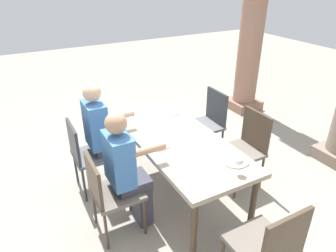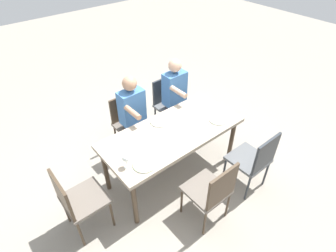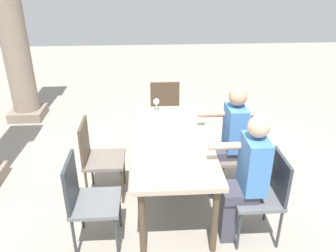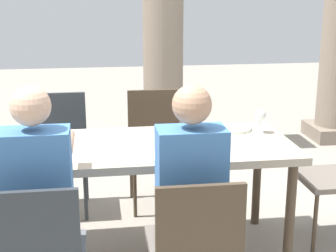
{
  "view_description": "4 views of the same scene",
  "coord_description": "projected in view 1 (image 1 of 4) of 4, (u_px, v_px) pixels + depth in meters",
  "views": [
    {
      "loc": [
        2.37,
        -1.42,
        2.33
      ],
      "look_at": [
        -0.14,
        -0.05,
        0.86
      ],
      "focal_mm": 32.98,
      "sensor_mm": 36.0,
      "label": 1
    },
    {
      "loc": [
        1.7,
        1.97,
        2.93
      ],
      "look_at": [
        -0.0,
        -0.09,
        0.78
      ],
      "focal_mm": 29.4,
      "sensor_mm": 36.0,
      "label": 2
    },
    {
      "loc": [
        -3.14,
        0.24,
        2.43
      ],
      "look_at": [
        0.06,
        0.04,
        0.88
      ],
      "focal_mm": 36.29,
      "sensor_mm": 36.0,
      "label": 3
    },
    {
      "loc": [
        -0.32,
        -3.01,
        1.72
      ],
      "look_at": [
        0.1,
        -0.08,
        0.89
      ],
      "focal_mm": 54.19,
      "sensor_mm": 36.0,
      "label": 4
    }
  ],
  "objects": [
    {
      "name": "plate_0",
      "position": [
        169.0,
        113.0,
        3.73
      ],
      "size": [
        0.23,
        0.23,
        0.02
      ],
      "color": "white",
      "rests_on": "dining_table"
    },
    {
      "name": "diner_woman_green",
      "position": [
        103.0,
        134.0,
        3.43
      ],
      "size": [
        0.35,
        0.49,
        1.28
      ],
      "color": "#3F3F4C",
      "rests_on": "ground"
    },
    {
      "name": "chair_west_south",
      "position": [
        87.0,
        152.0,
        3.43
      ],
      "size": [
        0.44,
        0.44,
        0.87
      ],
      "color": "#5B5E61",
      "rests_on": "ground"
    },
    {
      "name": "chair_mid_north",
      "position": [
        246.0,
        145.0,
        3.53
      ],
      "size": [
        0.44,
        0.44,
        0.91
      ],
      "color": "#6A6158",
      "rests_on": "ground"
    },
    {
      "name": "spoon_2",
      "position": [
        246.0,
        169.0,
        2.69
      ],
      "size": [
        0.02,
        0.17,
        0.01
      ],
      "primitive_type": "cube",
      "rotation": [
        0.0,
        0.0,
        0.04
      ],
      "color": "silver",
      "rests_on": "dining_table"
    },
    {
      "name": "stone_column_near",
      "position": [
        252.0,
        27.0,
        5.08
      ],
      "size": [
        0.52,
        0.52,
        2.98
      ],
      "color": "#936B56",
      "rests_on": "ground"
    },
    {
      "name": "diner_man_white",
      "position": [
        127.0,
        170.0,
        2.84
      ],
      "size": [
        0.35,
        0.49,
        1.26
      ],
      "color": "#3F3F4C",
      "rests_on": "ground"
    },
    {
      "name": "spoon_0",
      "position": [
        175.0,
        118.0,
        3.61
      ],
      "size": [
        0.02,
        0.17,
        0.01
      ],
      "primitive_type": "cube",
      "rotation": [
        0.0,
        0.0,
        -0.01
      ],
      "color": "silver",
      "rests_on": "dining_table"
    },
    {
      "name": "wine_glass_2",
      "position": [
        239.0,
        162.0,
        2.59
      ],
      "size": [
        0.08,
        0.08,
        0.16
      ],
      "color": "white",
      "rests_on": "dining_table"
    },
    {
      "name": "ground_plane",
      "position": [
        178.0,
        197.0,
        3.52
      ],
      "size": [
        16.0,
        16.0,
        0.0
      ],
      "primitive_type": "plane",
      "color": "gray"
    },
    {
      "name": "chair_mid_south",
      "position": [
        109.0,
        190.0,
        2.85
      ],
      "size": [
        0.44,
        0.44,
        0.86
      ],
      "color": "#6A6158",
      "rests_on": "ground"
    },
    {
      "name": "fork_1",
      "position": [
        152.0,
        138.0,
        3.18
      ],
      "size": [
        0.03,
        0.17,
        0.01
      ],
      "primitive_type": "cube",
      "rotation": [
        0.0,
        0.0,
        0.11
      ],
      "color": "silver",
      "rests_on": "dining_table"
    },
    {
      "name": "plate_2",
      "position": [
        235.0,
        160.0,
        2.81
      ],
      "size": [
        0.25,
        0.25,
        0.02
      ],
      "color": "white",
      "rests_on": "dining_table"
    },
    {
      "name": "chair_west_north",
      "position": [
        208.0,
        120.0,
        4.12
      ],
      "size": [
        0.44,
        0.44,
        0.91
      ],
      "color": "#5B5E61",
      "rests_on": "ground"
    },
    {
      "name": "spoon_1",
      "position": [
        165.0,
        152.0,
        2.95
      ],
      "size": [
        0.03,
        0.17,
        0.01
      ],
      "primitive_type": "cube",
      "rotation": [
        0.0,
        0.0,
        -0.1
      ],
      "color": "silver",
      "rests_on": "dining_table"
    },
    {
      "name": "fork_2",
      "position": [
        225.0,
        153.0,
        2.93
      ],
      "size": [
        0.02,
        0.17,
        0.01
      ],
      "primitive_type": "cube",
      "rotation": [
        0.0,
        0.0,
        0.0
      ],
      "color": "silver",
      "rests_on": "dining_table"
    },
    {
      "name": "dining_table",
      "position": [
        179.0,
        145.0,
        3.21
      ],
      "size": [
        1.79,
        0.81,
        0.76
      ],
      "color": "tan",
      "rests_on": "ground"
    },
    {
      "name": "plate_1",
      "position": [
        158.0,
        144.0,
        3.06
      ],
      "size": [
        0.24,
        0.24,
        0.02
      ],
      "color": "white",
      "rests_on": "dining_table"
    },
    {
      "name": "chair_head_east",
      "position": [
        269.0,
        245.0,
        2.26
      ],
      "size": [
        0.44,
        0.44,
        0.9
      ],
      "color": "#6A6158",
      "rests_on": "ground"
    },
    {
      "name": "fork_0",
      "position": [
        163.0,
        109.0,
        3.85
      ],
      "size": [
        0.03,
        0.17,
        0.01
      ],
      "primitive_type": "cube",
      "rotation": [
        0.0,
        0.0,
        -0.1
      ],
      "color": "silver",
      "rests_on": "dining_table"
    }
  ]
}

